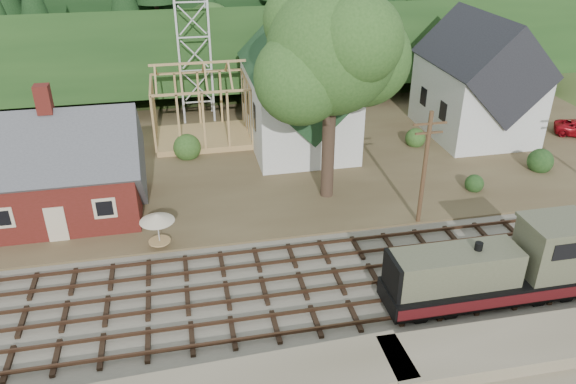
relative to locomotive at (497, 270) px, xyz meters
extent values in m
plane|color=#384C1E|center=(-7.76, 3.00, -2.01)|extent=(140.00, 140.00, 0.00)
cube|color=#726B5B|center=(-7.76, 3.00, -1.93)|extent=(64.00, 11.00, 0.16)
cube|color=brown|center=(-7.76, 21.00, -1.86)|extent=(64.00, 26.00, 0.30)
cube|color=#1E3F19|center=(-7.76, 45.00, -2.01)|extent=(70.00, 28.96, 12.74)
cube|color=black|center=(-7.76, 61.00, -2.01)|extent=(80.00, 20.00, 12.00)
cube|color=#511912|center=(-23.76, 14.00, 0.19)|extent=(10.00, 7.00, 3.80)
cube|color=#4C4C51|center=(-23.76, 14.00, 2.09)|extent=(10.80, 7.41, 7.41)
cube|color=#511912|center=(-23.76, 14.00, 6.39)|extent=(0.90, 0.90, 1.80)
cube|color=beige|center=(-23.76, 10.48, -0.51)|extent=(1.20, 0.06, 2.40)
cube|color=silver|center=(-5.76, 23.00, 1.49)|extent=(8.00, 12.00, 6.40)
cube|color=#19381C|center=(-5.76, 23.00, 4.69)|extent=(8.40, 12.96, 8.40)
cube|color=silver|center=(-5.76, 17.00, 6.69)|extent=(2.40, 2.40, 4.00)
cone|color=#19381C|center=(-5.76, 17.00, 9.99)|extent=(5.37, 5.37, 2.60)
cube|color=silver|center=(10.24, 22.00, 1.49)|extent=(8.00, 10.00, 6.40)
cube|color=black|center=(10.24, 22.00, 4.69)|extent=(8.40, 10.80, 8.40)
cube|color=tan|center=(-13.76, 25.00, -1.46)|extent=(8.00, 6.00, 0.50)
cube|color=tan|center=(-13.76, 25.00, 5.19)|extent=(8.00, 0.18, 0.18)
cube|color=silver|center=(-15.16, 29.60, 4.29)|extent=(0.18, 0.18, 12.00)
cube|color=silver|center=(-12.36, 29.60, 4.29)|extent=(0.18, 0.18, 12.00)
cube|color=silver|center=(-15.16, 32.40, 4.29)|extent=(0.18, 0.18, 12.00)
cube|color=silver|center=(-12.36, 32.40, 4.29)|extent=(0.18, 0.18, 12.00)
cylinder|color=#38281E|center=(-5.76, 13.00, 2.29)|extent=(0.90, 0.90, 8.00)
sphere|color=#2B511E|center=(-5.76, 13.00, 8.79)|extent=(8.40, 8.40, 8.40)
sphere|color=#2B511E|center=(-3.26, 14.00, 7.79)|extent=(6.40, 6.40, 6.40)
sphere|color=#2B511E|center=(-7.96, 12.20, 7.29)|extent=(6.00, 6.00, 6.00)
cylinder|color=#4C331E|center=(-0.76, 8.20, 1.99)|extent=(0.28, 0.28, 8.00)
cube|color=#4C331E|center=(-0.76, 8.20, 5.19)|extent=(2.20, 0.12, 0.12)
cube|color=#4C331E|center=(-0.76, 8.20, 4.59)|extent=(1.80, 0.12, 0.12)
cube|color=black|center=(-0.43, 0.00, -1.69)|extent=(11.16, 2.32, 0.33)
cube|color=black|center=(-0.43, 0.00, -0.99)|extent=(11.16, 2.70, 1.02)
cube|color=#51533D|center=(-2.48, 0.00, 0.50)|extent=(6.70, 2.14, 1.95)
cube|color=#51533D|center=(3.10, 0.00, 1.01)|extent=(3.35, 2.60, 2.98)
cube|color=#51533D|center=(3.10, 0.00, 2.55)|extent=(3.53, 2.79, 0.19)
cube|color=black|center=(3.10, -1.32, 1.66)|extent=(2.23, 0.06, 0.93)
cube|color=#480F12|center=(-0.43, -1.37, -0.99)|extent=(11.16, 0.04, 0.65)
cube|color=#480F12|center=(-0.43, 1.37, -0.99)|extent=(11.16, 0.04, 0.65)
cylinder|color=black|center=(-1.36, 0.00, 1.57)|extent=(0.41, 0.41, 0.65)
imported|color=#558BB6|center=(-19.79, 14.02, -1.13)|extent=(1.40, 3.41, 1.16)
imported|color=#7D9F6E|center=(-24.34, 15.33, -1.08)|extent=(4.05, 2.82, 1.27)
cylinder|color=silver|center=(-17.58, 8.50, -0.66)|extent=(0.10, 0.10, 2.11)
cylinder|color=tan|center=(-17.58, 8.50, -1.28)|extent=(1.34, 1.34, 0.08)
cone|color=beige|center=(-17.58, 8.50, 0.40)|extent=(2.11, 2.11, 0.48)
camera|label=1|loc=(-15.71, -21.43, 17.56)|focal=35.00mm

